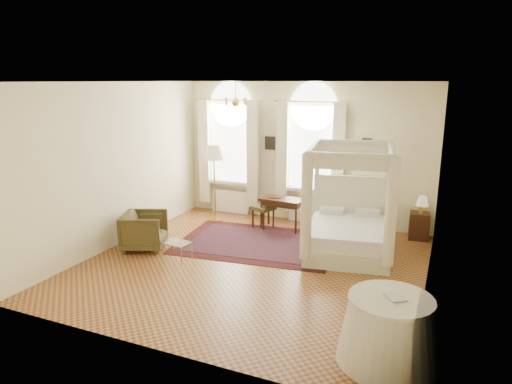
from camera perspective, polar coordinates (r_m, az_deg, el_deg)
ground at (r=8.56m, az=-0.39°, el=-9.04°), size 6.00×6.00×0.00m
room_walls at (r=8.00m, az=-0.42°, el=4.13°), size 6.00×6.00×6.00m
window_left at (r=11.45m, az=-3.32°, el=4.56°), size 1.62×0.27×3.29m
window_right at (r=10.68m, az=6.82°, el=3.81°), size 1.62×0.27×3.29m
chandelier at (r=9.37m, az=-2.54°, el=11.24°), size 0.51×0.45×0.50m
wall_pictures at (r=10.75m, az=6.45°, el=6.06°), size 2.54×0.03×0.39m
canopy_bed at (r=9.10m, az=11.42°, el=-4.66°), size 1.92×2.22×2.13m
nightstand at (r=10.38m, az=19.70°, el=-4.02°), size 0.44×0.41×0.58m
nightstand_lamp at (r=10.21m, az=20.09°, el=-1.20°), size 0.26×0.26×0.38m
writing_desk at (r=10.34m, az=3.26°, el=-1.37°), size 1.00×0.57×0.73m
laptop at (r=10.37m, az=2.39°, el=-0.64°), size 0.33×0.25×0.02m
stool at (r=10.51m, az=0.90°, el=-2.19°), size 0.57×0.57×0.51m
armchair at (r=9.47m, az=-13.79°, el=-4.72°), size 1.08×1.07×0.76m
coffee_table at (r=8.76m, az=-9.83°, el=-6.41°), size 0.59×0.45×0.37m
floor_lamp at (r=10.81m, az=-5.28°, el=4.49°), size 0.48×0.48×1.86m
oriental_rug at (r=9.63m, az=0.12°, el=-6.35°), size 3.47×2.67×0.01m
side_table at (r=5.93m, az=16.27°, el=-16.24°), size 1.23×1.23×0.84m
book at (r=5.69m, az=16.13°, el=-12.56°), size 0.30×0.32×0.02m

